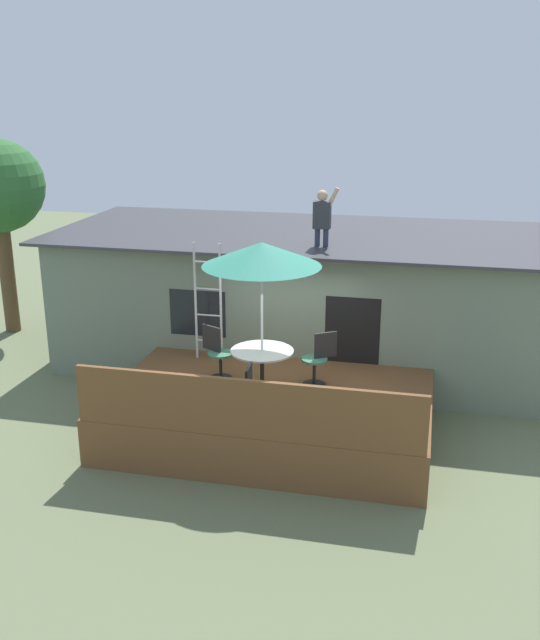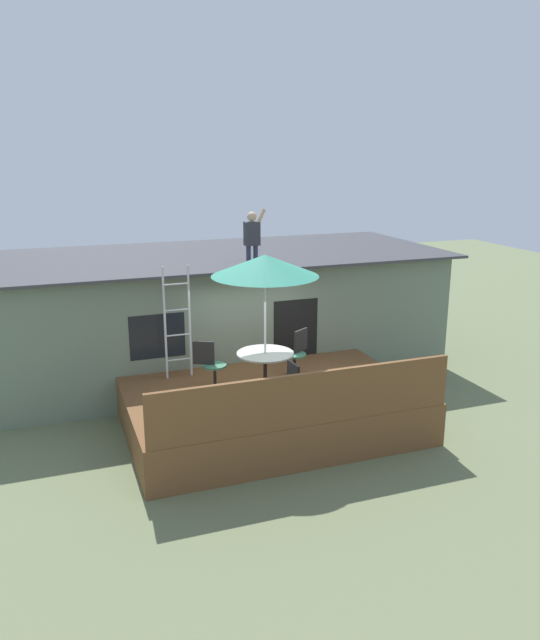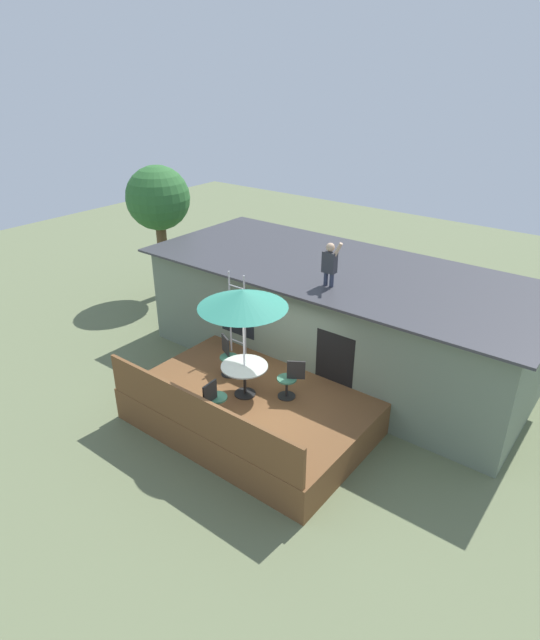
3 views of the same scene
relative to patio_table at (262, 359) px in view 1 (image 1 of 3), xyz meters
The scene contains 11 objects.
ground_plane 1.39m from the patio_table, 30.02° to the left, with size 40.00×40.00×0.00m, color #66704C.
house 3.68m from the patio_table, 87.94° to the left, with size 10.50×4.50×2.79m.
deck 1.00m from the patio_table, 30.02° to the left, with size 5.28×3.50×0.80m, color brown.
deck_railing 1.64m from the patio_table, 85.35° to the right, with size 5.18×0.08×0.90m, color brown.
patio_table is the anchor object (origin of this frame).
patio_umbrella 1.76m from the patio_table, 116.57° to the right, with size 1.90×1.90×2.54m.
step_ladder 1.93m from the patio_table, 135.42° to the left, with size 0.52×0.04×2.20m.
person_figure 3.20m from the patio_table, 76.49° to the left, with size 0.47×0.20×1.11m.
patio_chair_left 1.02m from the patio_table, 153.49° to the left, with size 0.59×0.44×0.92m.
patio_chair_right 1.02m from the patio_table, 32.44° to the left, with size 0.57×0.45×0.92m.
patio_chair_near 1.05m from the patio_table, 86.34° to the right, with size 0.44×0.62×0.92m.
Camera 1 is at (2.45, -10.89, 5.68)m, focal length 40.76 mm.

